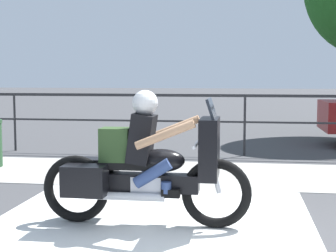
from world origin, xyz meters
The scene contains 5 objects.
ground_plane centered at (0.00, 0.00, 0.00)m, with size 120.00×120.00×0.00m, color #424244.
sidewalk_band centered at (0.00, 3.40, 0.01)m, with size 44.00×2.40×0.01m, color #A8A59E.
crosswalk_band centered at (-1.06, -0.20, 0.00)m, with size 3.70×6.00×0.01m, color silver.
fence_railing centered at (0.00, 5.55, 1.02)m, with size 36.00×0.05×1.30m.
motorcycle centered at (-1.11, 0.31, 0.69)m, with size 2.39×0.76×1.53m.
Camera 1 is at (-0.03, -5.29, 1.70)m, focal length 55.00 mm.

